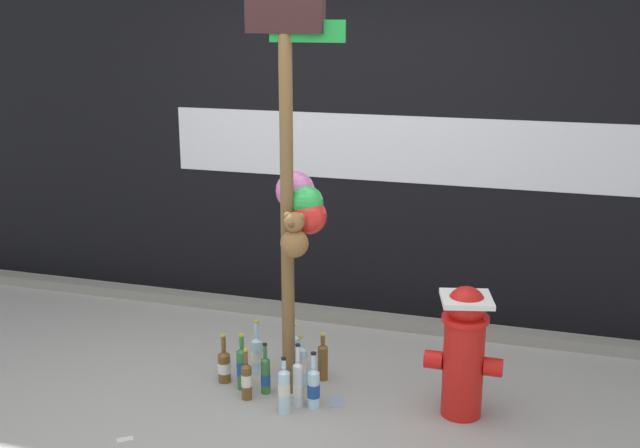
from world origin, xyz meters
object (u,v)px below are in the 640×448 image
Objects in this scene: memorial_post at (295,165)px; bottle_6 at (247,380)px; bottle_9 at (224,365)px; bottle_1 at (298,383)px; bottle_8 at (295,353)px; bottle_7 at (314,387)px; bottle_3 at (257,354)px; fire_hydrant at (464,349)px; bottle_5 at (284,390)px; bottle_0 at (242,367)px; bottle_2 at (323,360)px; bottle_4 at (302,364)px; bottle_10 at (266,375)px.

memorial_post is 1.33m from bottle_6.
bottle_1 is at bearing -16.15° from bottle_9.
memorial_post reaches higher than bottle_8.
bottle_9 is (-0.64, 0.15, -0.02)m from bottle_7.
bottle_3 is (-0.39, 0.34, -0.01)m from bottle_1.
fire_hydrant is 2.17× the size of bottle_3.
bottle_5 is (0.03, -0.31, -1.27)m from memorial_post.
bottle_5 is 0.52m from bottle_8.
bottle_8 is 1.07× the size of bottle_9.
bottle_2 is at bearing 31.04° from bottle_0.
bottle_8 is at bearing 49.45° from bottle_0.
bottle_4 is 0.99× the size of bottle_6.
bottle_2 is 0.36m from bottle_7.
bottle_0 is 0.41m from bottle_5.
bottle_7 is at bearing -58.28° from bottle_4.
bottle_1 is (-0.94, -0.18, -0.27)m from fire_hydrant.
bottle_1 reaches higher than bottle_5.
bottle_5 is at bearing -28.48° from bottle_9.
bottle_4 is at bearing 174.97° from fire_hydrant.
bottle_4 is 0.38m from bottle_6.
bottle_5 reaches higher than bottle_7.
memorial_post is 1.31m from bottle_0.
bottle_9 is 0.31m from bottle_10.
bottle_8 reaches higher than bottle_2.
memorial_post is at bearing 15.48° from bottle_0.
bottle_5 is 1.02× the size of bottle_8.
bottle_4 is at bearing 121.72° from bottle_7.
bottle_9 is at bearing 159.77° from bottle_0.
bottle_10 reaches higher than bottle_6.
bottle_2 is at bearing 4.05° from bottle_3.
bottle_1 is 1.13× the size of bottle_7.
bottle_9 is (-0.59, -0.21, -0.02)m from bottle_2.
bottle_4 is (0.33, -0.07, 0.00)m from bottle_3.
fire_hydrant is at bearing -6.76° from bottle_3.
fire_hydrant is 0.96m from bottle_2.
memorial_post is 7.32× the size of bottle_8.
bottle_3 reaches higher than bottle_2.
bottle_1 reaches higher than bottle_4.
bottle_8 is (-0.19, 0.02, 0.01)m from bottle_2.
bottle_1 is at bearing -40.71° from bottle_3.
bottle_0 is at bearing -153.52° from bottle_4.
bottle_0 is 1.13× the size of bottle_9.
bottle_1 is 0.26m from bottle_10.
bottle_7 is 1.06× the size of bottle_10.
fire_hydrant is at bearing 4.36° from bottle_10.
bottle_10 is (-0.19, 0.20, -0.03)m from bottle_5.
fire_hydrant is at bearing -11.04° from bottle_8.
memorial_post is 1.31m from bottle_7.
bottle_8 is (-0.08, 0.20, -1.27)m from memorial_post.
bottle_0 is 0.37m from bottle_4.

